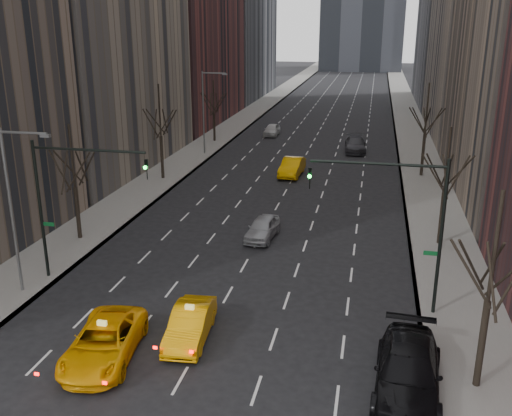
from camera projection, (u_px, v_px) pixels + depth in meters
The scene contains 19 objects.
sidewalk_left at pixel (245, 118), 87.49m from camera, with size 4.50×320.00×0.15m, color slate.
sidewalk_right at pixel (409, 124), 82.75m from camera, with size 4.50×320.00×0.15m, color slate.
tree_lw_b at pixel (75, 187), 37.94m from camera, with size 3.36×3.50×7.82m.
tree_lw_c at pixel (161, 137), 52.72m from camera, with size 3.36×3.50×8.74m.
tree_lw_d at pixel (214, 113), 69.61m from camera, with size 3.36×3.50×7.36m.
tree_rw_a at pixel (488, 303), 22.08m from camera, with size 3.36×3.50×8.28m.
tree_rw_b at pixel (444, 192), 37.02m from camera, with size 3.36×3.50×7.82m.
tree_rw_c at pixel (425, 135), 53.66m from camera, with size 3.36×3.50×8.74m.
traffic_mast_left at pixel (66, 189), 31.24m from camera, with size 6.69×0.39×8.00m.
traffic_mast_right at pixel (407, 211), 27.72m from camera, with size 6.69×0.39×8.00m.
streetlight_near at pixel (15, 195), 29.68m from camera, with size 2.83×0.22×9.00m.
streetlight_far at pixel (206, 104), 62.23m from camera, with size 2.83×0.22×9.00m.
taxi_suv at pixel (104, 342), 25.09m from camera, with size 2.71×5.87×1.63m, color #FFAD05.
taxi_sedan at pixel (190, 324), 26.64m from camera, with size 1.65×4.74×1.56m, color #FFA705.
silver_sedan_ahead at pixel (263, 228), 39.13m from camera, with size 1.74×4.33×1.48m, color #96989D.
parked_suv_black at pixel (408, 371), 22.80m from camera, with size 2.60×6.41×1.86m, color black.
far_taxi at pixel (292, 167), 55.01m from camera, with size 1.80×5.17×1.70m, color #EDA405.
far_suv_grey at pixel (355, 145), 65.11m from camera, with size 2.33×5.72×1.66m, color #303035.
far_car_white at pixel (272, 130), 74.35m from camera, with size 1.76×4.37×1.49m, color beige.
Camera 1 is at (7.24, -15.25, 14.27)m, focal length 40.00 mm.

